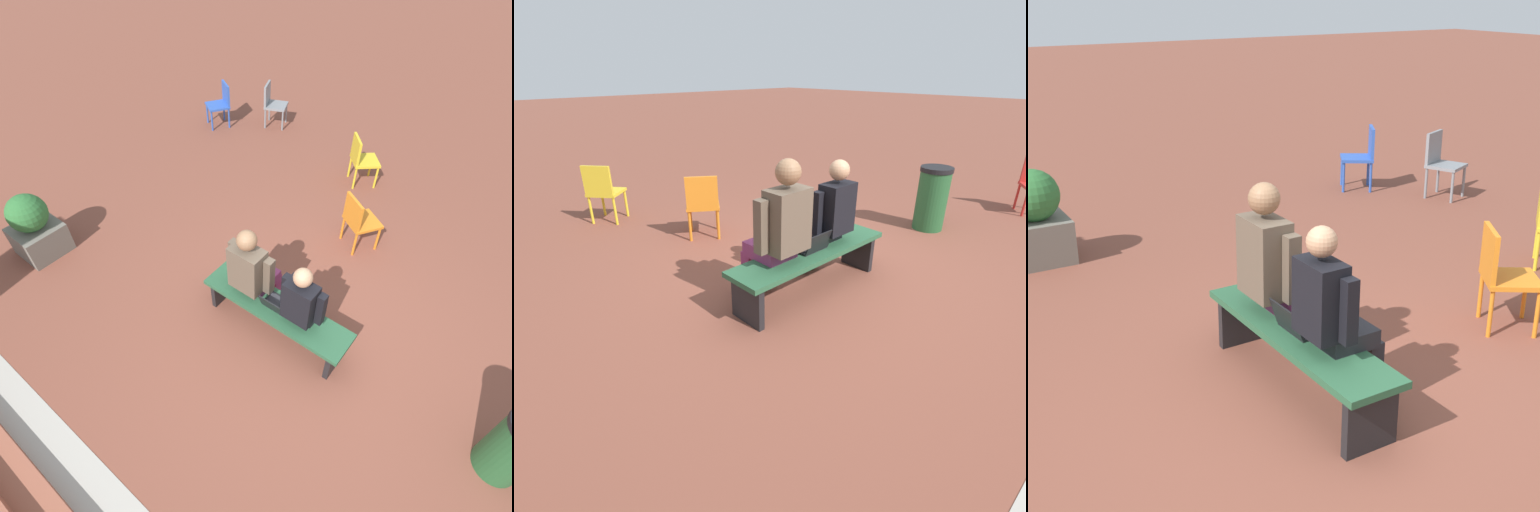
# 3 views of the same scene
# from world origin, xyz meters

# --- Properties ---
(ground_plane) EXTENTS (60.00, 60.00, 0.00)m
(ground_plane) POSITION_xyz_m (0.00, 0.00, 0.00)
(ground_plane) COLOR brown
(bench) EXTENTS (1.80, 0.44, 0.45)m
(bench) POSITION_xyz_m (0.34, 0.15, 0.35)
(bench) COLOR #285638
(bench) RESTS_ON ground
(person_student) EXTENTS (0.50, 0.64, 1.28)m
(person_student) POSITION_xyz_m (0.03, 0.09, 0.69)
(person_student) COLOR #232328
(person_student) RESTS_ON ground
(person_adult) EXTENTS (0.57, 0.72, 1.39)m
(person_adult) POSITION_xyz_m (0.71, 0.08, 0.74)
(person_adult) COLOR #7F2D5B
(person_adult) RESTS_ON ground
(laptop) EXTENTS (0.32, 0.29, 0.21)m
(laptop) POSITION_xyz_m (0.33, 0.17, 0.50)
(laptop) COLOR black
(laptop) RESTS_ON bench
(plastic_chair_near_bench_right) EXTENTS (0.59, 0.59, 0.84)m
(plastic_chair_near_bench_right) POSITION_xyz_m (1.00, -3.17, 0.48)
(plastic_chair_near_bench_right) COLOR gold
(plastic_chair_near_bench_right) RESTS_ON ground
(plastic_chair_foreground) EXTENTS (0.58, 0.58, 0.84)m
(plastic_chair_foreground) POSITION_xyz_m (0.30, -1.73, 0.48)
(plastic_chair_foreground) COLOR orange
(plastic_chair_foreground) RESTS_ON ground
(litter_bin) EXTENTS (0.42, 0.42, 0.86)m
(litter_bin) POSITION_xyz_m (-2.16, 0.12, 0.43)
(litter_bin) COLOR #23562D
(litter_bin) RESTS_ON ground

